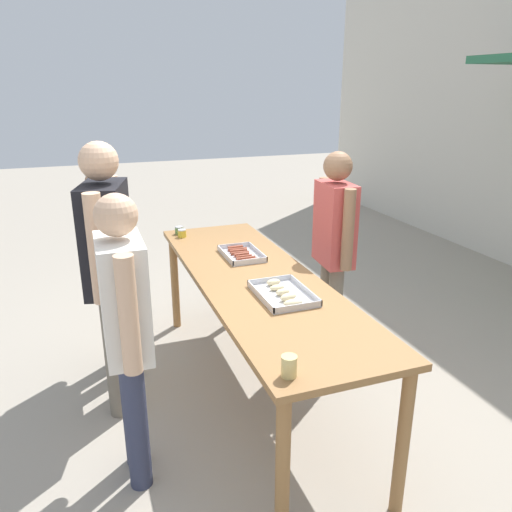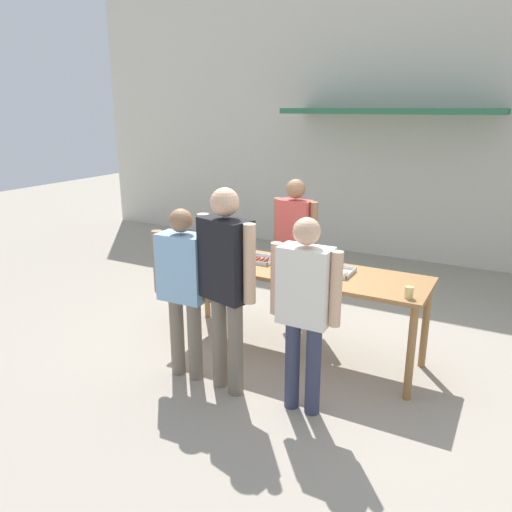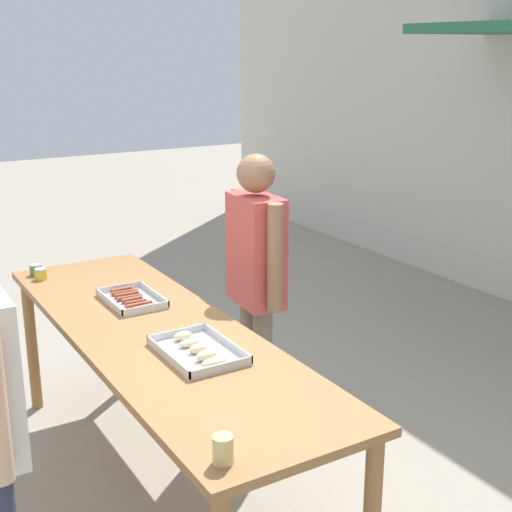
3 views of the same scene
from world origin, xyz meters
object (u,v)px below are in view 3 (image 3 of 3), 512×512
(condiment_jar_mustard, at_px, (36,270))
(condiment_jar_ketchup, at_px, (41,274))
(food_tray_sausages, at_px, (132,299))
(food_tray_buns, at_px, (199,351))
(beer_cup, at_px, (223,449))
(person_server_behind_table, at_px, (256,270))

(condiment_jar_mustard, relative_size, condiment_jar_ketchup, 1.00)
(food_tray_sausages, distance_m, food_tray_buns, 0.82)
(beer_cup, bearing_deg, food_tray_buns, 158.63)
(food_tray_buns, height_order, condiment_jar_ketchup, condiment_jar_ketchup)
(food_tray_sausages, distance_m, condiment_jar_ketchup, 0.73)
(food_tray_buns, distance_m, condiment_jar_mustard, 1.60)
(condiment_jar_ketchup, bearing_deg, food_tray_buns, 12.21)
(food_tray_buns, relative_size, condiment_jar_ketchup, 6.28)
(food_tray_sausages, xyz_separation_m, beer_cup, (1.64, -0.32, 0.04))
(food_tray_buns, distance_m, person_server_behind_table, 1.01)
(condiment_jar_ketchup, xyz_separation_m, beer_cup, (2.29, -0.00, 0.02))
(food_tray_sausages, distance_m, beer_cup, 1.67)
(condiment_jar_mustard, distance_m, person_server_behind_table, 1.36)
(food_tray_buns, distance_m, beer_cup, 0.88)
(condiment_jar_mustard, height_order, beer_cup, beer_cup)
(food_tray_sausages, xyz_separation_m, condiment_jar_mustard, (-0.75, -0.32, 0.02))
(beer_cup, xyz_separation_m, person_server_behind_table, (-1.52, 1.05, 0.05))
(condiment_jar_mustard, distance_m, condiment_jar_ketchup, 0.10)
(condiment_jar_mustard, bearing_deg, condiment_jar_ketchup, 2.04)
(food_tray_sausages, bearing_deg, food_tray_buns, -0.05)
(condiment_jar_ketchup, height_order, person_server_behind_table, person_server_behind_table)
(condiment_jar_mustard, bearing_deg, food_tray_buns, 11.58)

